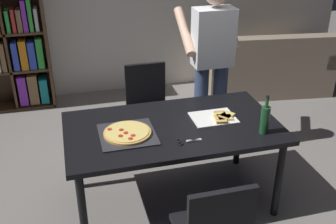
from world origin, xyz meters
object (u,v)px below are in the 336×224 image
object	(u,v)px
dining_table	(173,133)
wine_bottle	(265,119)
couch	(266,70)
pepperoni_pizza_on_tray	(127,133)
person_serving_pizza	(212,60)
kitchen_scissors	(185,141)
chair_far_side	(148,102)

from	to	relation	value
dining_table	wine_bottle	xyz separation A→B (m)	(0.65, -0.29, 0.19)
couch	pepperoni_pizza_on_tray	size ratio (longest dim) A/B	4.19
person_serving_pizza	pepperoni_pizza_on_tray	xyz separation A→B (m)	(-0.97, -0.80, -0.23)
kitchen_scissors	chair_far_side	bearing A→B (deg)	90.89
person_serving_pizza	kitchen_scissors	size ratio (longest dim) A/B	9.07
couch	wine_bottle	xyz separation A→B (m)	(-1.24, -2.28, 0.57)
dining_table	chair_far_side	xyz separation A→B (m)	(0.00, 0.96, -0.17)
couch	kitchen_scissors	bearing A→B (deg)	-129.71
person_serving_pizza	kitchen_scissors	xyz separation A→B (m)	(-0.58, -1.01, -0.24)
kitchen_scissors	dining_table	bearing A→B (deg)	94.09
chair_far_side	kitchen_scissors	size ratio (longest dim) A/B	4.66
chair_far_side	kitchen_scissors	distance (m)	1.25
dining_table	pepperoni_pizza_on_tray	world-z (taller)	pepperoni_pizza_on_tray
chair_far_side	pepperoni_pizza_on_tray	world-z (taller)	chair_far_side
dining_table	couch	size ratio (longest dim) A/B	0.96
kitchen_scissors	pepperoni_pizza_on_tray	bearing A→B (deg)	151.56
wine_bottle	kitchen_scissors	distance (m)	0.64
dining_table	pepperoni_pizza_on_tray	distance (m)	0.39
dining_table	person_serving_pizza	distance (m)	1.00
dining_table	pepperoni_pizza_on_tray	size ratio (longest dim) A/B	4.01
chair_far_side	kitchen_scissors	bearing A→B (deg)	-89.11
person_serving_pizza	chair_far_side	bearing A→B (deg)	159.74
chair_far_side	pepperoni_pizza_on_tray	distance (m)	1.11
wine_bottle	chair_far_side	bearing A→B (deg)	117.52
dining_table	chair_far_side	size ratio (longest dim) A/B	1.91
couch	wine_bottle	bearing A→B (deg)	-118.57
dining_table	person_serving_pizza	bearing A→B (deg)	51.24
person_serving_pizza	pepperoni_pizza_on_tray	distance (m)	1.28
person_serving_pizza	kitchen_scissors	world-z (taller)	person_serving_pizza
couch	kitchen_scissors	xyz separation A→B (m)	(-1.87, -2.25, 0.45)
pepperoni_pizza_on_tray	dining_table	bearing A→B (deg)	7.90
chair_far_side	couch	xyz separation A→B (m)	(1.89, 1.02, -0.21)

